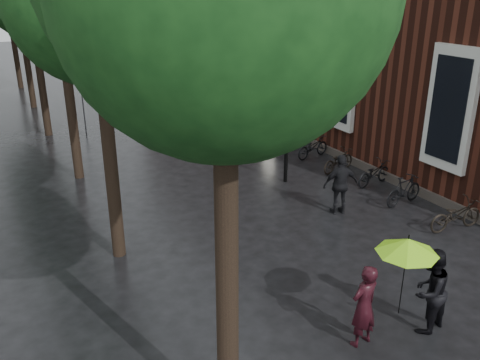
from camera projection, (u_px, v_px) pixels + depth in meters
person_burgundy at (364, 306)px, 9.41m from camera, size 0.66×0.48×1.69m
person_black at (430, 291)px, 9.80m from camera, size 0.98×0.84×1.76m
lime_umbrella at (408, 246)px, 9.12m from camera, size 1.14×1.14×1.68m
pedestrian_walking at (341, 184)px, 14.82m from camera, size 1.14×0.68×1.82m
parked_bicycles at (326, 154)px, 18.92m from camera, size 1.99×12.96×0.94m
ad_lightbox at (272, 117)px, 21.99m from camera, size 0.28×1.23×1.86m
lamp_post at (288, 102)px, 16.48m from camera, size 0.24×0.24×4.60m
cycle_sign at (84, 101)px, 21.95m from camera, size 0.13×0.44×2.43m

